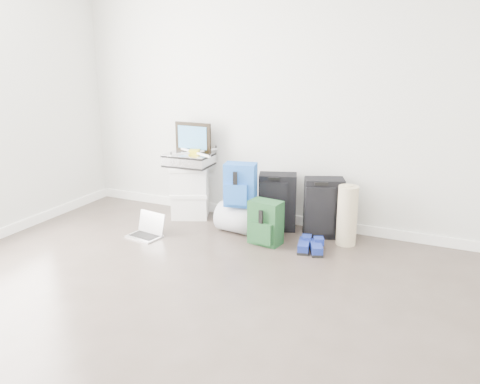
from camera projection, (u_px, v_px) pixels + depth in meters
The scene contains 14 objects.
ground at pixel (133, 333), 3.40m from camera, with size 5.00×5.00×0.00m, color #3C322B.
room_envelope at pixel (117, 69), 2.93m from camera, with size 4.52×5.02×2.71m.
boxes_stack at pixel (190, 192), 5.61m from camera, with size 0.50×0.46×0.58m.
briefcase at pixel (189, 160), 5.51m from camera, with size 0.48×0.35×0.14m, color #B2B2B7.
painting at pixel (193, 137), 5.53m from camera, with size 0.43×0.04×0.32m.
drone at pixel (194, 152), 5.43m from camera, with size 0.54×0.54×0.05m.
duffel_bag at pixel (241, 219), 5.16m from camera, with size 0.30×0.30×0.49m, color gray.
blue_backpack at pixel (240, 186), 5.04m from camera, with size 0.34×0.28×0.43m.
large_suitcase at pixel (277, 202), 5.23m from camera, with size 0.43×0.35×0.59m.
green_backpack at pixel (265, 223), 4.86m from camera, with size 0.33×0.26×0.43m.
carry_on at pixel (323, 208), 5.03m from camera, with size 0.43×0.37×0.60m.
shoes at pixel (310, 247), 4.72m from camera, with size 0.30×0.29×0.09m.
rolled_rug at pixel (347, 216), 4.83m from camera, with size 0.19×0.19×0.58m, color tan.
laptop at pixel (147, 231), 5.11m from camera, with size 0.36×0.28×0.23m.
Camera 1 is at (1.91, -2.42, 1.86)m, focal length 38.00 mm.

